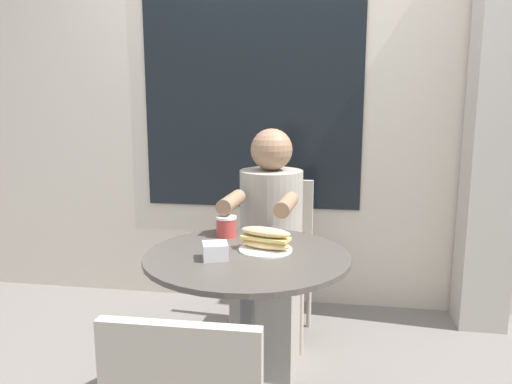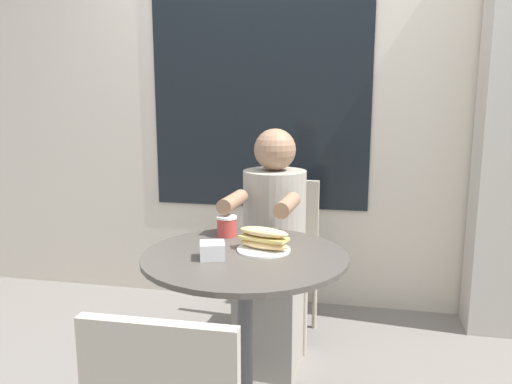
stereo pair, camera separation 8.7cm
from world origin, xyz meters
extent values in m
cube|color=beige|center=(0.00, 1.37, 1.40)|extent=(8.00, 0.08, 2.80)
cube|color=black|center=(-0.21, 1.33, 1.48)|extent=(1.37, 0.01, 1.70)
cube|color=#B2ADA3|center=(1.18, 1.18, 1.20)|extent=(0.26, 0.26, 2.40)
cylinder|color=#47423D|center=(0.00, 0.00, 0.73)|extent=(0.78, 0.78, 0.02)
cylinder|color=#515156|center=(0.00, 0.00, 0.37)|extent=(0.06, 0.06, 0.70)
cube|color=#ADA393|center=(0.01, 0.82, 0.44)|extent=(0.41, 0.41, 0.02)
cube|color=#ADA393|center=(0.02, 0.99, 0.66)|extent=(0.35, 0.06, 0.42)
cylinder|color=#ADA393|center=(0.17, 0.64, 0.21)|extent=(0.03, 0.03, 0.43)
cylinder|color=#ADA393|center=(-0.16, 0.66, 0.21)|extent=(0.03, 0.03, 0.43)
cylinder|color=#ADA393|center=(0.19, 0.97, 0.21)|extent=(0.03, 0.03, 0.43)
cylinder|color=#ADA393|center=(-0.14, 0.99, 0.21)|extent=(0.03, 0.03, 0.43)
cube|color=gray|center=(0.01, 0.54, 0.23)|extent=(0.32, 0.41, 0.45)
cylinder|color=gray|center=(0.01, 0.60, 0.71)|extent=(0.31, 0.31, 0.53)
sphere|color=#8E6B51|center=(0.01, 0.60, 1.08)|extent=(0.20, 0.20, 0.20)
cylinder|color=#8E6B51|center=(0.12, 0.31, 0.87)|extent=(0.08, 0.25, 0.07)
cylinder|color=#8E6B51|center=(-0.13, 0.33, 0.87)|extent=(0.08, 0.25, 0.07)
cylinder|color=white|center=(0.06, 0.05, 0.75)|extent=(0.21, 0.21, 0.01)
ellipsoid|color=#DBB77A|center=(0.06, 0.05, 0.77)|extent=(0.22, 0.12, 0.04)
cube|color=#D6BC66|center=(0.06, 0.05, 0.79)|extent=(0.20, 0.12, 0.01)
ellipsoid|color=#DBB77A|center=(0.06, 0.05, 0.82)|extent=(0.22, 0.12, 0.04)
cylinder|color=#B73D38|center=(-0.13, 0.23, 0.78)|extent=(0.08, 0.08, 0.08)
cylinder|color=white|center=(-0.13, 0.23, 0.82)|extent=(0.09, 0.09, 0.01)
cube|color=silver|center=(-0.10, -0.08, 0.77)|extent=(0.11, 0.11, 0.06)
camera|label=1|loc=(0.33, -1.78, 1.32)|focal=35.00mm
camera|label=2|loc=(0.41, -1.77, 1.32)|focal=35.00mm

